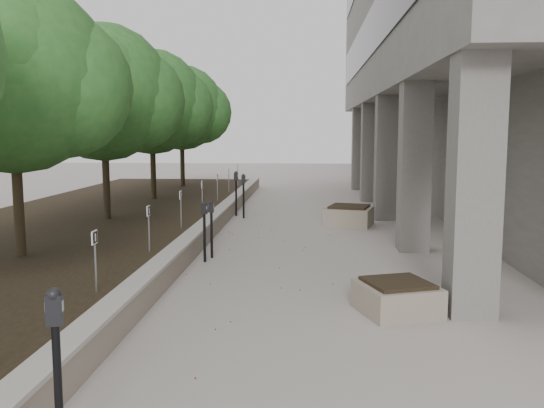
% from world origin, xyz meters
% --- Properties ---
extents(ground, '(90.00, 90.00, 0.00)m').
position_xyz_m(ground, '(0.00, 0.00, 0.00)').
color(ground, '#A29D95').
rests_on(ground, ground).
extents(retaining_wall, '(0.39, 26.00, 0.50)m').
position_xyz_m(retaining_wall, '(-1.82, 9.00, 0.25)').
color(retaining_wall, gray).
rests_on(retaining_wall, ground).
extents(planting_bed, '(7.00, 26.00, 0.40)m').
position_xyz_m(planting_bed, '(-5.50, 9.00, 0.20)').
color(planting_bed, '#2E2417').
rests_on(planting_bed, ground).
extents(crabapple_tree_2, '(4.60, 4.00, 5.44)m').
position_xyz_m(crabapple_tree_2, '(-4.80, 3.00, 3.12)').
color(crabapple_tree_2, '#276225').
rests_on(crabapple_tree_2, planting_bed).
extents(crabapple_tree_3, '(4.60, 4.00, 5.44)m').
position_xyz_m(crabapple_tree_3, '(-4.80, 8.00, 3.12)').
color(crabapple_tree_3, '#276225').
rests_on(crabapple_tree_3, planting_bed).
extents(crabapple_tree_4, '(4.60, 4.00, 5.44)m').
position_xyz_m(crabapple_tree_4, '(-4.80, 13.00, 3.12)').
color(crabapple_tree_4, '#276225').
rests_on(crabapple_tree_4, planting_bed).
extents(crabapple_tree_5, '(4.60, 4.00, 5.44)m').
position_xyz_m(crabapple_tree_5, '(-4.80, 18.00, 3.12)').
color(crabapple_tree_5, '#276225').
rests_on(crabapple_tree_5, planting_bed).
extents(parking_sign_2, '(0.04, 0.22, 0.96)m').
position_xyz_m(parking_sign_2, '(-2.35, 0.50, 0.88)').
color(parking_sign_2, black).
rests_on(parking_sign_2, planting_bed).
extents(parking_sign_3, '(0.04, 0.22, 0.96)m').
position_xyz_m(parking_sign_3, '(-2.35, 3.50, 0.88)').
color(parking_sign_3, black).
rests_on(parking_sign_3, planting_bed).
extents(parking_sign_4, '(0.04, 0.22, 0.96)m').
position_xyz_m(parking_sign_4, '(-2.35, 6.50, 0.88)').
color(parking_sign_4, black).
rests_on(parking_sign_4, planting_bed).
extents(parking_sign_5, '(0.04, 0.22, 0.96)m').
position_xyz_m(parking_sign_5, '(-2.35, 9.50, 0.88)').
color(parking_sign_5, black).
rests_on(parking_sign_5, planting_bed).
extents(parking_sign_6, '(0.04, 0.22, 0.96)m').
position_xyz_m(parking_sign_6, '(-2.35, 12.50, 0.88)').
color(parking_sign_6, black).
rests_on(parking_sign_6, planting_bed).
extents(parking_sign_7, '(0.04, 0.22, 0.96)m').
position_xyz_m(parking_sign_7, '(-2.35, 15.50, 0.88)').
color(parking_sign_7, black).
rests_on(parking_sign_7, planting_bed).
extents(parking_sign_8, '(0.04, 0.22, 0.96)m').
position_xyz_m(parking_sign_8, '(-2.35, 18.50, 0.88)').
color(parking_sign_8, black).
rests_on(parking_sign_8, planting_bed).
extents(parking_meter_1, '(0.17, 0.14, 1.56)m').
position_xyz_m(parking_meter_1, '(-1.23, -3.41, 0.78)').
color(parking_meter_1, black).
rests_on(parking_meter_1, ground).
extents(parking_meter_2, '(0.13, 0.10, 1.32)m').
position_xyz_m(parking_meter_2, '(-1.29, 4.82, 0.66)').
color(parking_meter_2, black).
rests_on(parking_meter_2, ground).
extents(parking_meter_3, '(0.15, 0.12, 1.35)m').
position_xyz_m(parking_meter_3, '(-1.37, 4.41, 0.67)').
color(parking_meter_3, black).
rests_on(parking_meter_3, ground).
extents(parking_meter_4, '(0.17, 0.14, 1.47)m').
position_xyz_m(parking_meter_4, '(-1.24, 10.92, 0.74)').
color(parking_meter_4, black).
rests_on(parking_meter_4, ground).
extents(parking_meter_5, '(0.16, 0.12, 1.53)m').
position_xyz_m(parking_meter_5, '(-1.55, 11.46, 0.76)').
color(parking_meter_5, black).
rests_on(parking_meter_5, ground).
extents(planter_front, '(1.41, 1.41, 0.52)m').
position_xyz_m(planter_front, '(2.29, 1.00, 0.26)').
color(planter_front, gray).
rests_on(planter_front, ground).
extents(planter_back, '(1.63, 1.63, 0.62)m').
position_xyz_m(planter_back, '(2.14, 9.64, 0.31)').
color(planter_back, gray).
rests_on(planter_back, ground).
extents(berry_scatter, '(3.30, 14.10, 0.02)m').
position_xyz_m(berry_scatter, '(-0.10, 5.00, 0.01)').
color(berry_scatter, maroon).
rests_on(berry_scatter, ground).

